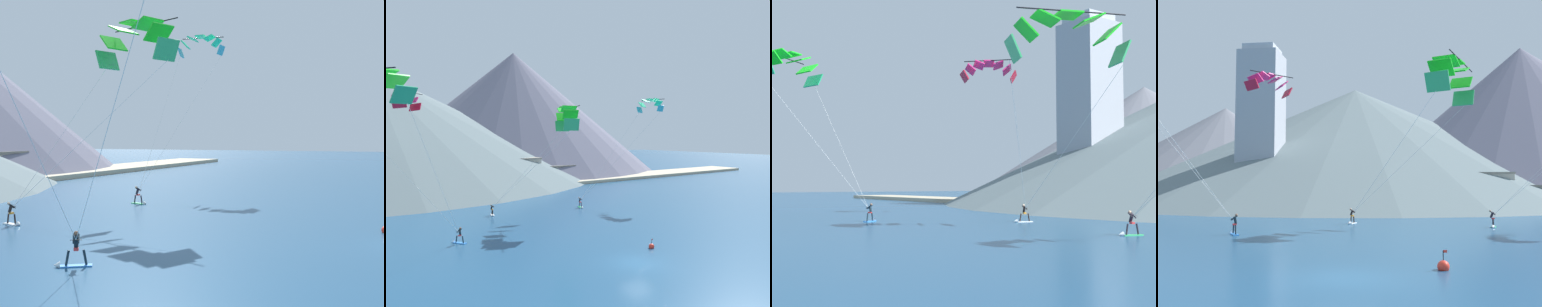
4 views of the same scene
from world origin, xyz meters
TOP-DOWN VIEW (x-y plane):
  - ground_plane at (0.00, 0.00)m, footprint 400.00×400.00m
  - kitesurfer_near_lead at (-2.68, 25.60)m, footprint 0.83×1.78m
  - kitesurfer_near_trail at (-10.76, 14.97)m, footprint 1.30×1.67m
  - kitesurfer_mid_center at (10.69, 23.28)m, footprint 0.84×1.78m
  - parafoil_kite_near_lead at (7.02, 21.62)m, footprint 12.10×8.70m
  - parafoil_kite_distant_high_outer at (-12.71, 29.46)m, footprint 4.57×5.93m
  - race_marker_buoy at (4.20, 2.30)m, footprint 0.56×0.56m
  - shoreline_strip at (0.00, 50.65)m, footprint 180.00×10.00m
  - shore_building_harbour_front at (-4.73, 53.97)m, footprint 8.54×6.03m
  - shore_building_promenade_mid at (16.69, 54.36)m, footprint 7.06×5.09m
  - shore_building_quay_east at (3.24, 53.93)m, footprint 10.27×5.96m
  - shore_building_quay_west at (24.91, 55.09)m, footprint 9.41×6.94m
  - highrise_tower at (-22.31, 55.46)m, footprint 7.00×7.00m
  - mountain_peak_west_ridge at (-50.28, 105.04)m, footprint 88.41×88.41m
  - mountain_peak_central_summit at (32.72, 92.95)m, footprint 92.33×92.33m
  - mountain_peak_east_shoulder at (-9.60, 94.36)m, footprint 123.52×123.52m

SIDE VIEW (x-z plane):
  - ground_plane at x=0.00m, z-range 0.00..0.00m
  - race_marker_buoy at x=4.20m, z-range -0.35..0.67m
  - shoreline_strip at x=0.00m, z-range 0.00..0.70m
  - kitesurfer_near_lead at x=-2.68m, z-range -0.38..1.27m
  - kitesurfer_mid_center at x=10.69m, z-range -0.37..1.31m
  - kitesurfer_near_trail at x=-10.76m, z-range -0.37..1.33m
  - shore_building_quay_west at x=24.91m, z-range 0.01..4.00m
  - shore_building_harbour_front at x=-4.73m, z-range 0.01..4.09m
  - shore_building_quay_east at x=3.24m, z-range 0.01..5.05m
  - shore_building_promenade_mid at x=16.69m, z-range 0.01..6.06m
  - mountain_peak_west_ridge at x=-50.28m, z-range 0.00..27.42m
  - parafoil_kite_near_lead at x=7.02m, z-range 6.93..20.87m
  - highrise_tower at x=-22.31m, z-range -0.21..28.58m
  - mountain_peak_east_shoulder at x=-9.60m, z-range 0.00..29.45m
  - parafoil_kite_distant_high_outer at x=-12.71m, z-range 14.61..16.99m
  - mountain_peak_central_summit at x=32.72m, z-range 0.00..38.93m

